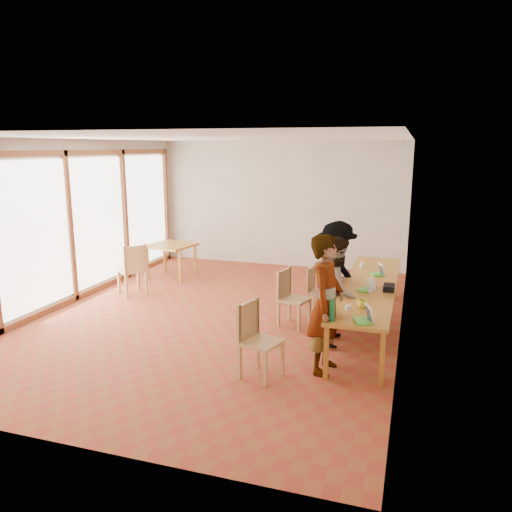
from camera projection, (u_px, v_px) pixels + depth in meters
The scene contains 25 objects.
ground at pixel (220, 316), 8.62m from camera, with size 8.00×8.00×0.00m, color brown.
wall_back at pixel (280, 204), 12.02m from camera, with size 6.00×0.10×3.00m, color beige.
wall_front at pixel (55, 299), 4.58m from camera, with size 6.00×0.10×3.00m, color beige.
wall_right at pixel (406, 240), 7.40m from camera, with size 0.10×8.00×3.00m, color beige.
window_wall at pixel (69, 222), 9.18m from camera, with size 0.10×8.00×3.00m, color white.
ceiling at pixel (217, 137), 7.97m from camera, with size 6.00×8.00×0.04m, color white.
communal_table at pixel (370, 287), 7.85m from camera, with size 0.80×4.00×0.75m.
side_table at pixel (171, 248), 11.03m from camera, with size 0.90×0.90×0.75m.
chair_near at pixel (254, 331), 6.29m from camera, with size 0.56×0.56×0.51m.
chair_mid at pixel (289, 291), 8.09m from camera, with size 0.52×0.52×0.49m.
chair_far at pixel (315, 285), 8.64m from camera, with size 0.43×0.43×0.44m.
chair_empty at pixel (329, 269), 9.67m from camera, with size 0.51×0.51×0.47m.
chair_spare at pixel (134, 264), 9.68m from camera, with size 0.67×0.67×0.54m.
person_near at pixel (326, 304), 6.35m from camera, with size 0.66×0.43×1.81m, color gray.
person_mid at pixel (337, 290), 7.34m from camera, with size 0.78×0.61×1.60m, color gray.
person_far at pixel (336, 276), 7.89m from camera, with size 1.12×0.64×1.73m, color gray.
laptop_near at pixel (366, 317), 6.14m from camera, with size 0.29×0.31×0.21m.
laptop_mid at pixel (368, 287), 7.44m from camera, with size 0.29×0.30×0.21m.
laptop_far at pixel (379, 272), 8.37m from camera, with size 0.27×0.28×0.19m.
yellow_mug at pixel (362, 304), 6.69m from camera, with size 0.13×0.13×0.11m, color yellow.
green_bottle at pixel (332, 311), 6.14m from camera, with size 0.07×0.07×0.28m, color #156532.
clear_glass at pixel (362, 265), 8.92m from camera, with size 0.07×0.07×0.09m, color silver.
condiment_cup at pixel (348, 307), 6.60m from camera, with size 0.08×0.08×0.06m, color white.
pink_phone at pixel (376, 286), 7.70m from camera, with size 0.05×0.10×0.01m, color #EF3A5B.
black_pouch at pixel (389, 288), 7.47m from camera, with size 0.16×0.26×0.09m, color black.
Camera 1 is at (3.10, -7.61, 2.87)m, focal length 35.00 mm.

